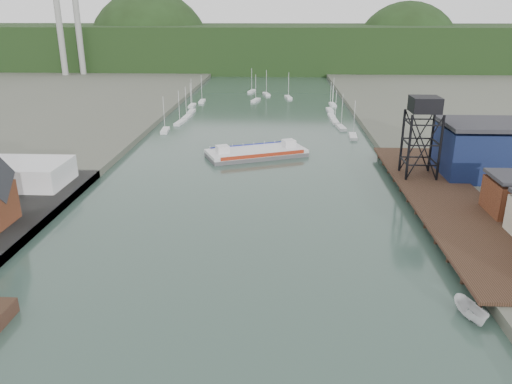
{
  "coord_description": "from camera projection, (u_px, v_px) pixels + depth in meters",
  "views": [
    {
      "loc": [
        6.69,
        -40.81,
        33.52
      ],
      "look_at": [
        2.72,
        41.03,
        4.0
      ],
      "focal_mm": 35.0,
      "sensor_mm": 36.0,
      "label": 1
    }
  ],
  "objects": [
    {
      "name": "white_shed",
      "position": [
        20.0,
        173.0,
        97.7
      ],
      "size": [
        18.0,
        12.0,
        4.5
      ],
      "primitive_type": "cube",
      "color": "silver",
      "rests_on": "west_quay"
    },
    {
      "name": "lift_tower",
      "position": [
        425.0,
        110.0,
        97.62
      ],
      "size": [
        6.5,
        6.5,
        16.0
      ],
      "color": "black",
      "rests_on": "east_pier"
    },
    {
      "name": "motorboat",
      "position": [
        471.0,
        312.0,
        57.43
      ],
      "size": [
        3.5,
        5.95,
        2.16
      ],
      "primitive_type": "imported",
      "rotation": [
        0.0,
        0.0,
        0.26
      ],
      "color": "silver",
      "rests_on": "ground"
    },
    {
      "name": "marina_sailboats",
      "position": [
        262.0,
        110.0,
        180.0
      ],
      "size": [
        57.71,
        92.65,
        0.9
      ],
      "color": "silver",
      "rests_on": "ground"
    },
    {
      "name": "blue_shed",
      "position": [
        492.0,
        150.0,
        101.72
      ],
      "size": [
        20.5,
        14.5,
        11.3
      ],
      "color": "#0C1736",
      "rests_on": "east_land"
    },
    {
      "name": "ground",
      "position": [
        209.0,
        367.0,
        50.01
      ],
      "size": [
        600.0,
        600.0,
        0.0
      ],
      "primitive_type": "plane",
      "color": "#2B4339",
      "rests_on": "ground"
    },
    {
      "name": "east_pier",
      "position": [
        446.0,
        199.0,
        89.97
      ],
      "size": [
        14.0,
        70.0,
        2.45
      ],
      "color": "black",
      "rests_on": "ground"
    },
    {
      "name": "smokestacks",
      "position": [
        68.0,
        20.0,
        263.15
      ],
      "size": [
        11.2,
        8.2,
        60.0
      ],
      "color": "gray",
      "rests_on": "ground"
    },
    {
      "name": "chain_ferry",
      "position": [
        256.0,
        152.0,
        123.09
      ],
      "size": [
        25.92,
        18.14,
        3.47
      ],
      "rotation": [
        0.0,
        0.0,
        0.39
      ],
      "color": "#535355",
      "rests_on": "ground"
    },
    {
      "name": "distant_hills",
      "position": [
        265.0,
        50.0,
        329.85
      ],
      "size": [
        500.0,
        120.0,
        80.0
      ],
      "color": "black",
      "rests_on": "ground"
    }
  ]
}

